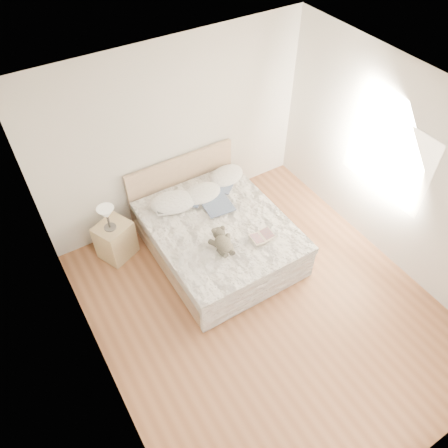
{
  "coord_description": "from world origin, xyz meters",
  "views": [
    {
      "loc": [
        -2.08,
        -2.39,
        4.79
      ],
      "look_at": [
        0.04,
        1.05,
        0.62
      ],
      "focal_mm": 35.0,
      "sensor_mm": 36.0,
      "label": 1
    }
  ],
  "objects": [
    {
      "name": "photo_book",
      "position": [
        -0.49,
        1.72,
        0.63
      ],
      "size": [
        0.36,
        0.28,
        0.02
      ],
      "primitive_type": "cube",
      "rotation": [
        0.0,
        0.0,
        -0.17
      ],
      "color": "white",
      "rests_on": "bed"
    },
    {
      "name": "wall_left",
      "position": [
        -2.0,
        0.0,
        1.35
      ],
      "size": [
        0.02,
        4.5,
        2.7
      ],
      "primitive_type": "cube",
      "color": "silver",
      "rests_on": "ground"
    },
    {
      "name": "table_lamp",
      "position": [
        -1.26,
        1.84,
        0.82
      ],
      "size": [
        0.28,
        0.28,
        0.36
      ],
      "color": "#494540",
      "rests_on": "nightstand"
    },
    {
      "name": "bed",
      "position": [
        0.0,
        1.19,
        0.31
      ],
      "size": [
        1.72,
        2.14,
        1.0
      ],
      "color": "tan",
      "rests_on": "floor"
    },
    {
      "name": "teddy_bear",
      "position": [
        -0.2,
        0.67,
        0.65
      ],
      "size": [
        0.31,
        0.41,
        0.2
      ],
      "primitive_type": null,
      "rotation": [
        0.0,
        0.0,
        -0.12
      ],
      "color": "#555042",
      "rests_on": "bed"
    },
    {
      "name": "pillow_left",
      "position": [
        -0.35,
        1.76,
        0.64
      ],
      "size": [
        0.74,
        0.6,
        0.19
      ],
      "primitive_type": "ellipsoid",
      "rotation": [
        0.0,
        0.0,
        -0.27
      ],
      "color": "white",
      "rests_on": "bed"
    },
    {
      "name": "childrens_book",
      "position": [
        0.33,
        0.59,
        0.63
      ],
      "size": [
        0.34,
        0.24,
        0.02
      ],
      "primitive_type": "cube",
      "rotation": [
        0.0,
        0.0,
        -0.06
      ],
      "color": "beige",
      "rests_on": "bed"
    },
    {
      "name": "wall_right",
      "position": [
        2.0,
        0.0,
        1.35
      ],
      "size": [
        0.02,
        4.5,
        2.7
      ],
      "primitive_type": "cube",
      "color": "silver",
      "rests_on": "ground"
    },
    {
      "name": "floor",
      "position": [
        0.0,
        0.0,
        0.0
      ],
      "size": [
        4.0,
        4.5,
        0.0
      ],
      "primitive_type": "cube",
      "color": "brown",
      "rests_on": "ground"
    },
    {
      "name": "wall_back",
      "position": [
        0.0,
        2.25,
        1.35
      ],
      "size": [
        4.0,
        0.02,
        2.7
      ],
      "primitive_type": "cube",
      "color": "silver",
      "rests_on": "ground"
    },
    {
      "name": "wall_front",
      "position": [
        0.0,
        -2.25,
        1.35
      ],
      "size": [
        4.0,
        0.02,
        2.7
      ],
      "primitive_type": "cube",
      "color": "silver",
      "rests_on": "ground"
    },
    {
      "name": "pillow_middle",
      "position": [
        0.08,
        1.71,
        0.64
      ],
      "size": [
        0.6,
        0.44,
        0.17
      ],
      "primitive_type": "ellipsoid",
      "rotation": [
        0.0,
        0.0,
        0.07
      ],
      "color": "white",
      "rests_on": "bed"
    },
    {
      "name": "pillow_right",
      "position": [
        0.58,
        1.86,
        0.64
      ],
      "size": [
        0.68,
        0.56,
        0.17
      ],
      "primitive_type": "ellipsoid",
      "rotation": [
        0.0,
        0.0,
        0.3
      ],
      "color": "white",
      "rests_on": "bed"
    },
    {
      "name": "window",
      "position": [
        1.99,
        0.3,
        1.45
      ],
      "size": [
        0.02,
        1.3,
        1.1
      ],
      "primitive_type": "cube",
      "color": "white",
      "rests_on": "wall_right"
    },
    {
      "name": "nightstand",
      "position": [
        -1.24,
        1.86,
        0.28
      ],
      "size": [
        0.57,
        0.55,
        0.56
      ],
      "primitive_type": "cube",
      "rotation": [
        0.0,
        0.0,
        0.41
      ],
      "color": "tan",
      "rests_on": "floor"
    },
    {
      "name": "ceiling",
      "position": [
        0.0,
        0.0,
        2.7
      ],
      "size": [
        4.0,
        4.5,
        0.0
      ],
      "primitive_type": "cube",
      "color": "white",
      "rests_on": "ground"
    },
    {
      "name": "blouse",
      "position": [
        0.16,
        1.48,
        0.63
      ],
      "size": [
        0.66,
        0.7,
        0.02
      ],
      "primitive_type": null,
      "rotation": [
        0.0,
        0.0,
        -0.09
      ],
      "color": "#3C4B6A",
      "rests_on": "bed"
    }
  ]
}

